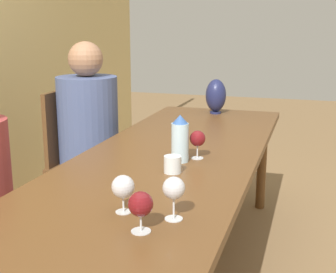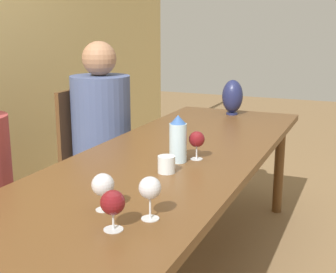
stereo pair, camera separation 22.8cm
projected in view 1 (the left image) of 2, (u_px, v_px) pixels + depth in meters
name	position (u px, v px, depth m)	size (l,w,h in m)	color
dining_table	(153.00, 182.00, 2.12)	(3.19, 0.87, 0.72)	brown
water_bottle	(180.00, 139.00, 2.20)	(0.08, 0.08, 0.23)	silver
water_tumbler	(173.00, 164.00, 2.05)	(0.08, 0.08, 0.08)	silver
vase	(216.00, 96.00, 3.38)	(0.15, 0.15, 0.25)	#1E234C
wine_glass_0	(141.00, 205.00, 1.45)	(0.08, 0.08, 0.13)	silver
wine_glass_1	(174.00, 189.00, 1.54)	(0.08, 0.08, 0.15)	silver
wine_glass_2	(123.00, 187.00, 1.60)	(0.08, 0.08, 0.13)	silver
wine_glass_3	(198.00, 139.00, 2.25)	(0.08, 0.08, 0.14)	silver
chair_far	(80.00, 156.00, 3.10)	(0.44, 0.44, 0.94)	brown
person_far	(91.00, 134.00, 3.03)	(0.39, 0.39, 1.26)	#2D2D38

